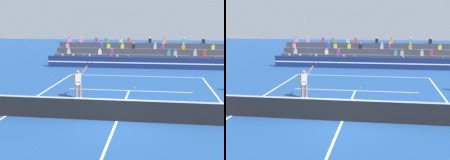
# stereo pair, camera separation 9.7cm
# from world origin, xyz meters

# --- Properties ---
(ground_plane) EXTENTS (120.00, 120.00, 0.00)m
(ground_plane) POSITION_xyz_m (0.00, 0.00, 0.00)
(ground_plane) COLOR navy
(court_lines) EXTENTS (11.10, 23.90, 0.01)m
(court_lines) POSITION_xyz_m (0.00, 0.00, 0.00)
(court_lines) COLOR white
(court_lines) RESTS_ON ground
(tennis_net) EXTENTS (12.00, 0.10, 1.10)m
(tennis_net) POSITION_xyz_m (0.00, 0.00, 0.54)
(tennis_net) COLOR black
(tennis_net) RESTS_ON ground
(sponsor_banner_wall) EXTENTS (18.00, 0.26, 1.10)m
(sponsor_banner_wall) POSITION_xyz_m (0.00, 16.14, 0.55)
(sponsor_banner_wall) COLOR navy
(sponsor_banner_wall) RESTS_ON ground
(bleacher_stand) EXTENTS (17.97, 3.80, 2.83)m
(bleacher_stand) POSITION_xyz_m (-0.01, 19.30, 0.84)
(bleacher_stand) COLOR #383D4C
(bleacher_stand) RESTS_ON ground
(tennis_player) EXTENTS (1.12, 0.64, 2.38)m
(tennis_player) POSITION_xyz_m (-2.81, 3.90, 0.98)
(tennis_player) COLOR #9E7051
(tennis_player) RESTS_ON ground
(tennis_ball) EXTENTS (0.07, 0.07, 0.07)m
(tennis_ball) POSITION_xyz_m (0.30, 7.15, 0.03)
(tennis_ball) COLOR #C6DB33
(tennis_ball) RESTS_ON ground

